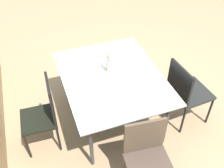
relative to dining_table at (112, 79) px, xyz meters
name	(u,v)px	position (x,y,z in m)	size (l,w,h in m)	color
ground_plane	(117,117)	(-0.02, -0.07, -0.70)	(12.00, 12.00, 0.00)	#9E7F5B
dining_table	(112,79)	(0.00, 0.00, 0.00)	(1.48, 1.19, 0.75)	#B2C6C1
chair_end_left	(147,156)	(-1.03, -0.01, -0.20)	(0.50, 0.50, 0.88)	#45362E
chair_far_side	(44,112)	(-0.10, 0.88, -0.17)	(0.43, 0.43, 0.97)	black
chair_near_left	(186,90)	(-0.34, -0.88, -0.17)	(0.49, 0.49, 0.93)	black
flower_vase	(108,64)	(0.11, 0.01, 0.16)	(0.05, 0.05, 0.29)	tan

